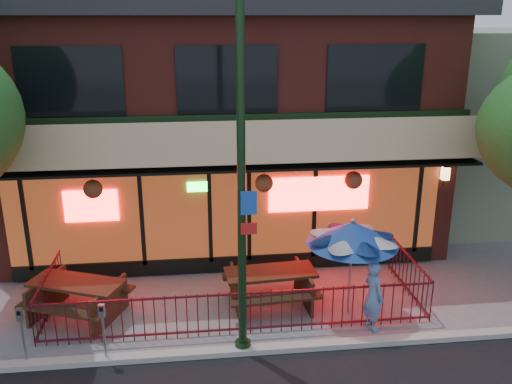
# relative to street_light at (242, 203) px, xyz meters

# --- Properties ---
(ground) EXTENTS (80.00, 80.00, 0.00)m
(ground) POSITION_rel_street_light_xyz_m (-0.00, 0.40, -3.15)
(ground) COLOR gray
(ground) RESTS_ON ground
(curb) EXTENTS (80.00, 0.25, 0.12)m
(curb) POSITION_rel_street_light_xyz_m (-0.00, -0.10, -3.09)
(curb) COLOR #999993
(curb) RESTS_ON ground
(restaurant_building) EXTENTS (12.96, 9.49, 8.05)m
(restaurant_building) POSITION_rel_street_light_xyz_m (-0.00, 7.51, 0.98)
(restaurant_building) COLOR maroon
(restaurant_building) RESTS_ON ground
(neighbor_building) EXTENTS (6.00, 7.00, 6.00)m
(neighbor_building) POSITION_rel_street_light_xyz_m (9.00, 8.10, -0.15)
(neighbor_building) COLOR slate
(neighbor_building) RESTS_ON ground
(patio_fence) EXTENTS (8.44, 2.62, 1.00)m
(patio_fence) POSITION_rel_street_light_xyz_m (-0.00, 0.91, -2.52)
(patio_fence) COLOR #4F111B
(patio_fence) RESTS_ON ground
(street_light) EXTENTS (0.43, 0.32, 7.00)m
(street_light) POSITION_rel_street_light_xyz_m (0.00, 0.00, 0.00)
(street_light) COLOR black
(street_light) RESTS_ON ground
(picnic_table_left) EXTENTS (2.49, 2.23, 0.87)m
(picnic_table_left) POSITION_rel_street_light_xyz_m (-3.53, 1.71, -2.57)
(picnic_table_left) COLOR #3E2616
(picnic_table_left) RESTS_ON ground
(picnic_table_right) EXTENTS (2.17, 1.73, 0.88)m
(picnic_table_right) POSITION_rel_street_light_xyz_m (0.80, 1.71, -2.57)
(picnic_table_right) COLOR #332011
(picnic_table_right) RESTS_ON ground
(patio_umbrella) EXTENTS (2.00, 1.99, 2.28)m
(patio_umbrella) POSITION_rel_street_light_xyz_m (2.52, 1.20, -1.20)
(patio_umbrella) COLOR gray
(patio_umbrella) RESTS_ON ground
(pedestrian) EXTENTS (0.54, 0.67, 1.57)m
(pedestrian) POSITION_rel_street_light_xyz_m (2.83, 0.50, -2.36)
(pedestrian) COLOR #597EB3
(pedestrian) RESTS_ON ground
(parking_meter_near) EXTENTS (0.12, 0.11, 1.26)m
(parking_meter_near) POSITION_rel_street_light_xyz_m (-2.68, -0.08, -2.30)
(parking_meter_near) COLOR #919499
(parking_meter_near) RESTS_ON ground
(parking_meter_far) EXTENTS (0.11, 0.10, 1.23)m
(parking_meter_far) POSITION_rel_street_light_xyz_m (-4.20, 0.00, -2.32)
(parking_meter_far) COLOR gray
(parking_meter_far) RESTS_ON ground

